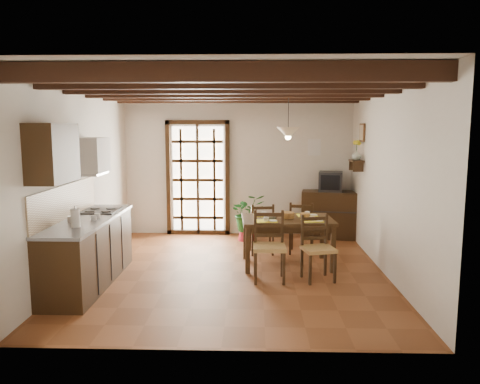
{
  "coord_description": "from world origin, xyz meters",
  "views": [
    {
      "loc": [
        0.32,
        -6.78,
        2.17
      ],
      "look_at": [
        0.1,
        0.4,
        1.15
      ],
      "focal_mm": 35.0,
      "sensor_mm": 36.0,
      "label": 1
    }
  ],
  "objects_px": {
    "sideboard": "(330,214)",
    "potted_plant": "(247,211)",
    "pendant_lamp": "(288,132)",
    "crt_tv": "(331,181)",
    "chair_near_right": "(318,260)",
    "chair_far_left": "(261,238)",
    "chair_near_left": "(269,259)",
    "kitchen_counter": "(89,250)",
    "chair_far_right": "(301,237)",
    "dining_table": "(287,224)"
  },
  "relations": [
    {
      "from": "chair_near_right",
      "to": "pendant_lamp",
      "type": "height_order",
      "value": "pendant_lamp"
    },
    {
      "from": "crt_tv",
      "to": "pendant_lamp",
      "type": "xyz_separation_m",
      "value": [
        -0.96,
        -1.78,
        0.97
      ]
    },
    {
      "from": "chair_near_left",
      "to": "crt_tv",
      "type": "xyz_separation_m",
      "value": [
        1.26,
        2.61,
        0.8
      ]
    },
    {
      "from": "chair_near_left",
      "to": "sideboard",
      "type": "height_order",
      "value": "chair_near_left"
    },
    {
      "from": "chair_near_left",
      "to": "pendant_lamp",
      "type": "distance_m",
      "value": 1.98
    },
    {
      "from": "potted_plant",
      "to": "chair_near_right",
      "type": "bearing_deg",
      "value": -65.86
    },
    {
      "from": "kitchen_counter",
      "to": "sideboard",
      "type": "height_order",
      "value": "kitchen_counter"
    },
    {
      "from": "dining_table",
      "to": "chair_near_left",
      "type": "relative_size",
      "value": 1.47
    },
    {
      "from": "chair_far_left",
      "to": "sideboard",
      "type": "relative_size",
      "value": 0.81
    },
    {
      "from": "kitchen_counter",
      "to": "chair_far_right",
      "type": "distance_m",
      "value": 3.51
    },
    {
      "from": "chair_near_right",
      "to": "crt_tv",
      "type": "bearing_deg",
      "value": 63.49
    },
    {
      "from": "kitchen_counter",
      "to": "chair_far_left",
      "type": "relative_size",
      "value": 2.57
    },
    {
      "from": "chair_far_left",
      "to": "potted_plant",
      "type": "relative_size",
      "value": 0.47
    },
    {
      "from": "sideboard",
      "to": "crt_tv",
      "type": "height_order",
      "value": "crt_tv"
    },
    {
      "from": "kitchen_counter",
      "to": "potted_plant",
      "type": "height_order",
      "value": "potted_plant"
    },
    {
      "from": "pendant_lamp",
      "to": "chair_near_left",
      "type": "bearing_deg",
      "value": -110.0
    },
    {
      "from": "chair_far_left",
      "to": "chair_near_left",
      "type": "bearing_deg",
      "value": 86.21
    },
    {
      "from": "crt_tv",
      "to": "chair_far_right",
      "type": "bearing_deg",
      "value": -108.76
    },
    {
      "from": "chair_far_left",
      "to": "crt_tv",
      "type": "height_order",
      "value": "crt_tv"
    },
    {
      "from": "kitchen_counter",
      "to": "chair_far_right",
      "type": "xyz_separation_m",
      "value": [
        3.09,
        1.66,
        -0.19
      ]
    },
    {
      "from": "dining_table",
      "to": "kitchen_counter",
      "type": "bearing_deg",
      "value": -165.0
    },
    {
      "from": "kitchen_counter",
      "to": "chair_near_left",
      "type": "relative_size",
      "value": 2.3
    },
    {
      "from": "chair_near_left",
      "to": "sideboard",
      "type": "bearing_deg",
      "value": 63.28
    },
    {
      "from": "potted_plant",
      "to": "sideboard",
      "type": "bearing_deg",
      "value": 9.76
    },
    {
      "from": "dining_table",
      "to": "pendant_lamp",
      "type": "bearing_deg",
      "value": 86.45
    },
    {
      "from": "chair_near_right",
      "to": "crt_tv",
      "type": "relative_size",
      "value": 1.79
    },
    {
      "from": "kitchen_counter",
      "to": "chair_near_right",
      "type": "bearing_deg",
      "value": 4.52
    },
    {
      "from": "dining_table",
      "to": "chair_near_right",
      "type": "height_order",
      "value": "chair_near_right"
    },
    {
      "from": "chair_near_right",
      "to": "chair_far_right",
      "type": "height_order",
      "value": "chair_near_right"
    },
    {
      "from": "chair_near_right",
      "to": "pendant_lamp",
      "type": "relative_size",
      "value": 1.08
    },
    {
      "from": "chair_far_right",
      "to": "potted_plant",
      "type": "height_order",
      "value": "potted_plant"
    },
    {
      "from": "sideboard",
      "to": "kitchen_counter",
      "type": "bearing_deg",
      "value": -134.05
    },
    {
      "from": "dining_table",
      "to": "chair_far_right",
      "type": "bearing_deg",
      "value": 64.17
    },
    {
      "from": "chair_far_left",
      "to": "chair_far_right",
      "type": "xyz_separation_m",
      "value": [
        0.69,
        0.04,
        0.01
      ]
    },
    {
      "from": "sideboard",
      "to": "potted_plant",
      "type": "xyz_separation_m",
      "value": [
        -1.6,
        -0.28,
        0.11
      ]
    },
    {
      "from": "crt_tv",
      "to": "potted_plant",
      "type": "distance_m",
      "value": 1.71
    },
    {
      "from": "crt_tv",
      "to": "potted_plant",
      "type": "height_order",
      "value": "potted_plant"
    },
    {
      "from": "kitchen_counter",
      "to": "chair_far_left",
      "type": "distance_m",
      "value": 2.91
    },
    {
      "from": "sideboard",
      "to": "chair_near_left",
      "type": "bearing_deg",
      "value": -106.79
    },
    {
      "from": "chair_near_right",
      "to": "dining_table",
      "type": "bearing_deg",
      "value": 105.52
    },
    {
      "from": "crt_tv",
      "to": "pendant_lamp",
      "type": "bearing_deg",
      "value": -107.23
    },
    {
      "from": "chair_near_right",
      "to": "chair_far_left",
      "type": "height_order",
      "value": "chair_near_right"
    },
    {
      "from": "chair_far_right",
      "to": "dining_table",
      "type": "bearing_deg",
      "value": 77.83
    },
    {
      "from": "sideboard",
      "to": "pendant_lamp",
      "type": "distance_m",
      "value": 2.6
    },
    {
      "from": "sideboard",
      "to": "potted_plant",
      "type": "bearing_deg",
      "value": -161.27
    },
    {
      "from": "pendant_lamp",
      "to": "crt_tv",
      "type": "bearing_deg",
      "value": 61.68
    },
    {
      "from": "pendant_lamp",
      "to": "potted_plant",
      "type": "bearing_deg",
      "value": 113.03
    },
    {
      "from": "kitchen_counter",
      "to": "chair_near_right",
      "type": "xyz_separation_m",
      "value": [
        3.18,
        0.25,
        -0.19
      ]
    },
    {
      "from": "sideboard",
      "to": "chair_far_right",
      "type": "bearing_deg",
      "value": -110.76
    },
    {
      "from": "chair_far_left",
      "to": "pendant_lamp",
      "type": "xyz_separation_m",
      "value": [
        0.39,
        -0.59,
        1.8
      ]
    }
  ]
}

